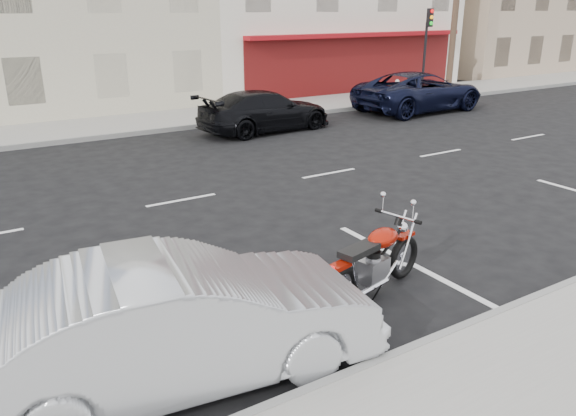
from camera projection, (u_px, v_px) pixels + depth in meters
name	position (u px, v px, depth m)	size (l,w,h in m)	color
ground	(261.00, 186.00, 13.30)	(120.00, 120.00, 0.00)	black
traffic_light	(427.00, 40.00, 25.82)	(0.26, 0.30, 3.80)	black
fire_hydrant	(397.00, 87.00, 25.89)	(0.20, 0.20, 0.72)	beige
motorcycle	(405.00, 247.00, 8.64)	(2.18, 0.87, 1.11)	black
sedan_silver	(180.00, 322.00, 6.15)	(1.57, 4.51, 1.49)	#B4B7BC
suv_far	(419.00, 92.00, 22.63)	(2.61, 5.66, 1.57)	black
car_far	(265.00, 111.00, 18.98)	(1.93, 4.75, 1.38)	black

